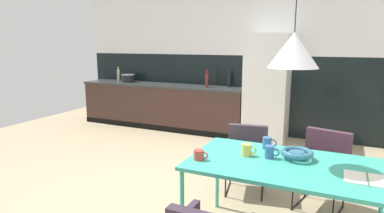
# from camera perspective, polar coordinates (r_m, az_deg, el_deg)

# --- Properties ---
(ground_plane) EXTENTS (8.99, 8.99, 0.00)m
(ground_plane) POSITION_cam_1_polar(r_m,az_deg,el_deg) (3.85, -4.90, -15.32)
(ground_plane) COLOR tan
(back_wall_splashback_dark) EXTENTS (6.91, 0.12, 1.47)m
(back_wall_splashback_dark) POSITION_cam_1_polar(r_m,az_deg,el_deg) (6.38, 8.75, 2.18)
(back_wall_splashback_dark) COLOR black
(back_wall_splashback_dark) RESTS_ON ground
(back_wall_panel_upper) EXTENTS (6.91, 0.12, 1.47)m
(back_wall_panel_upper) POSITION_cam_1_polar(r_m,az_deg,el_deg) (6.32, 9.16, 15.48)
(back_wall_panel_upper) COLOR white
(back_wall_panel_upper) RESTS_ON back_wall_splashback_dark
(kitchen_counter) EXTENTS (3.49, 0.63, 0.88)m
(kitchen_counter) POSITION_cam_1_polar(r_m,az_deg,el_deg) (6.71, -5.24, 0.14)
(kitchen_counter) COLOR #3D2823
(kitchen_counter) RESTS_ON ground
(refrigerator_column) EXTENTS (0.73, 0.60, 1.86)m
(refrigerator_column) POSITION_cam_1_polar(r_m,az_deg,el_deg) (5.87, 12.90, 3.20)
(refrigerator_column) COLOR silver
(refrigerator_column) RESTS_ON ground
(dining_table) EXTENTS (1.57, 0.90, 0.75)m
(dining_table) POSITION_cam_1_polar(r_m,az_deg,el_deg) (2.81, 16.09, -10.33)
(dining_table) COLOR teal
(dining_table) RESTS_ON ground
(armchair_far_side) EXTENTS (0.58, 0.57, 0.81)m
(armchair_far_side) POSITION_cam_1_polar(r_m,az_deg,el_deg) (3.69, 21.92, -8.64)
(armchair_far_side) COLOR #3B313E
(armchair_far_side) RESTS_ON ground
(armchair_head_of_table) EXTENTS (0.56, 0.55, 0.75)m
(armchair_head_of_table) POSITION_cam_1_polar(r_m,az_deg,el_deg) (3.88, 9.50, -7.41)
(armchair_head_of_table) COLOR #3B313E
(armchair_head_of_table) RESTS_ON ground
(fruit_bowl) EXTENTS (0.27, 0.27, 0.08)m
(fruit_bowl) POSITION_cam_1_polar(r_m,az_deg,el_deg) (2.90, 17.79, -7.75)
(fruit_bowl) COLOR #33607F
(fruit_bowl) RESTS_ON dining_table
(open_book) EXTENTS (0.31, 0.24, 0.02)m
(open_book) POSITION_cam_1_polar(r_m,az_deg,el_deg) (2.69, 28.24, -11.10)
(open_book) COLOR white
(open_book) RESTS_ON dining_table
(mug_short_terracotta) EXTENTS (0.12, 0.07, 0.11)m
(mug_short_terracotta) POSITION_cam_1_polar(r_m,az_deg,el_deg) (2.86, 13.39, -7.71)
(mug_short_terracotta) COLOR #335B93
(mug_short_terracotta) RESTS_ON dining_table
(mug_tall_blue) EXTENTS (0.13, 0.08, 0.08)m
(mug_tall_blue) POSITION_cam_1_polar(r_m,az_deg,el_deg) (2.75, 1.26, -8.42)
(mug_tall_blue) COLOR #B23D33
(mug_tall_blue) RESTS_ON dining_table
(mug_wide_latte) EXTENTS (0.13, 0.09, 0.10)m
(mug_wide_latte) POSITION_cam_1_polar(r_m,az_deg,el_deg) (2.88, 9.50, -7.46)
(mug_wide_latte) COLOR gold
(mug_wide_latte) RESTS_ON dining_table
(mug_dark_espresso) EXTENTS (0.13, 0.08, 0.11)m
(mug_dark_espresso) POSITION_cam_1_polar(r_m,az_deg,el_deg) (3.10, 13.00, -6.20)
(mug_dark_espresso) COLOR #335B93
(mug_dark_espresso) RESTS_ON dining_table
(cooking_pot) EXTENTS (0.28, 0.28, 0.18)m
(cooking_pot) POSITION_cam_1_polar(r_m,az_deg,el_deg) (7.14, -11.05, 4.87)
(cooking_pot) COLOR black
(cooking_pot) RESTS_ON kitchen_counter
(bottle_wine_green) EXTENTS (0.07, 0.07, 0.33)m
(bottle_wine_green) POSITION_cam_1_polar(r_m,az_deg,el_deg) (6.25, 6.43, 4.68)
(bottle_wine_green) COLOR black
(bottle_wine_green) RESTS_ON kitchen_counter
(bottle_spice_small) EXTENTS (0.06, 0.06, 0.31)m
(bottle_spice_small) POSITION_cam_1_polar(r_m,az_deg,el_deg) (7.24, -12.67, 5.32)
(bottle_spice_small) COLOR tan
(bottle_spice_small) RESTS_ON kitchen_counter
(bottle_vinegar_dark) EXTENTS (0.06, 0.06, 0.33)m
(bottle_vinegar_dark) POSITION_cam_1_polar(r_m,az_deg,el_deg) (6.18, 2.58, 4.64)
(bottle_vinegar_dark) COLOR maroon
(bottle_vinegar_dark) RESTS_ON kitchen_counter
(pendant_lamp_over_table_near) EXTENTS (0.39, 0.39, 1.38)m
(pendant_lamp_over_table_near) POSITION_cam_1_polar(r_m,az_deg,el_deg) (2.65, 17.27, 9.37)
(pendant_lamp_over_table_near) COLOR black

